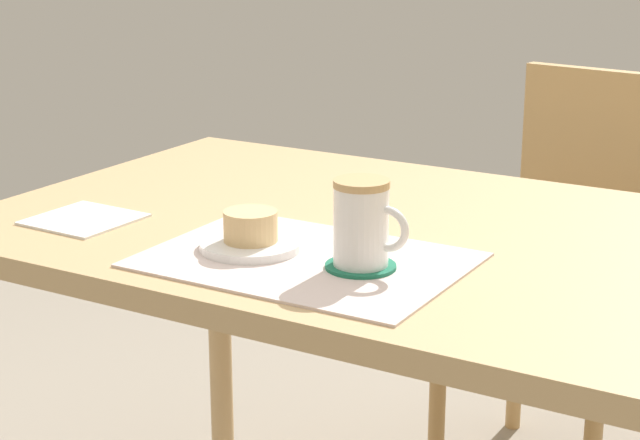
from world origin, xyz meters
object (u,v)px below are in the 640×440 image
object	(u,v)px
dining_table	(398,277)
coffee_mug	(363,223)
wooden_chair	(575,264)
pastry_plate	(251,245)
pastry	(251,226)

from	to	relation	value
dining_table	coffee_mug	xyz separation A→B (m)	(0.04, -0.20, 0.15)
wooden_chair	pastry_plate	size ratio (longest dim) A/B	5.97
dining_table	pastry_plate	distance (m)	0.26
dining_table	wooden_chair	world-z (taller)	wooden_chair
pastry	coffee_mug	world-z (taller)	coffee_mug
dining_table	pastry_plate	bearing A→B (deg)	-123.42
wooden_chair	pastry_plate	world-z (taller)	wooden_chair
dining_table	wooden_chair	size ratio (longest dim) A/B	1.47
dining_table	coffee_mug	world-z (taller)	coffee_mug
wooden_chair	dining_table	bearing A→B (deg)	93.26
wooden_chair	pastry	size ratio (longest dim) A/B	11.44
dining_table	pastry	world-z (taller)	pastry
wooden_chair	coffee_mug	xyz separation A→B (m)	(-0.02, -0.94, 0.33)
wooden_chair	pastry	world-z (taller)	wooden_chair
wooden_chair	pastry_plate	distance (m)	1.00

